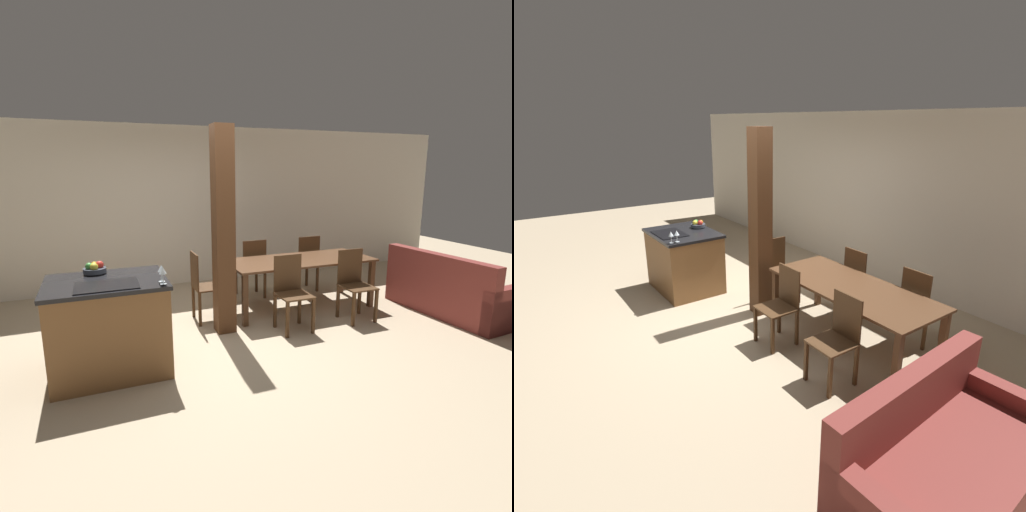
% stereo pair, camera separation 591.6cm
% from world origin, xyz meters
% --- Properties ---
extents(ground_plane, '(16.00, 16.00, 0.00)m').
position_xyz_m(ground_plane, '(0.00, 0.00, 0.00)').
color(ground_plane, tan).
extents(wall_back, '(11.20, 0.08, 2.70)m').
position_xyz_m(wall_back, '(0.00, 2.68, 1.35)').
color(wall_back, silver).
rests_on(wall_back, ground_plane).
extents(kitchen_island, '(1.12, 0.90, 0.95)m').
position_xyz_m(kitchen_island, '(-1.14, -0.21, 0.47)').
color(kitchen_island, brown).
rests_on(kitchen_island, ground_plane).
extents(fruit_bowl, '(0.23, 0.23, 0.12)m').
position_xyz_m(fruit_bowl, '(-1.23, 0.09, 0.99)').
color(fruit_bowl, '#383D47').
rests_on(fruit_bowl, kitchen_island).
extents(wine_glass_near, '(0.07, 0.07, 0.17)m').
position_xyz_m(wine_glass_near, '(-0.65, -0.59, 1.07)').
color(wine_glass_near, silver).
rests_on(wine_glass_near, kitchen_island).
extents(wine_glass_middle, '(0.07, 0.07, 0.17)m').
position_xyz_m(wine_glass_middle, '(-0.65, -0.50, 1.07)').
color(wine_glass_middle, silver).
rests_on(wine_glass_middle, kitchen_island).
extents(dining_table, '(2.10, 0.89, 0.72)m').
position_xyz_m(dining_table, '(1.50, 0.73, 0.64)').
color(dining_table, '#51331E').
rests_on(dining_table, ground_plane).
extents(dining_chair_near_left, '(0.40, 0.40, 0.94)m').
position_xyz_m(dining_chair_near_left, '(1.02, 0.06, 0.49)').
color(dining_chair_near_left, '#472D19').
rests_on(dining_chair_near_left, ground_plane).
extents(dining_chair_near_right, '(0.40, 0.40, 0.94)m').
position_xyz_m(dining_chair_near_right, '(1.97, 0.06, 0.49)').
color(dining_chair_near_right, '#472D19').
rests_on(dining_chair_near_right, ground_plane).
extents(dining_chair_far_left, '(0.40, 0.40, 0.94)m').
position_xyz_m(dining_chair_far_left, '(1.02, 1.41, 0.49)').
color(dining_chair_far_left, '#472D19').
rests_on(dining_chair_far_left, ground_plane).
extents(dining_chair_far_right, '(0.40, 0.40, 0.94)m').
position_xyz_m(dining_chair_far_right, '(1.97, 1.41, 0.49)').
color(dining_chair_far_right, '#472D19').
rests_on(dining_chair_far_right, ground_plane).
extents(dining_chair_head_end, '(0.40, 0.40, 0.94)m').
position_xyz_m(dining_chair_head_end, '(0.07, 0.73, 0.49)').
color(dining_chair_head_end, '#472D19').
rests_on(dining_chair_head_end, ground_plane).
extents(couch, '(0.97, 1.77, 0.87)m').
position_xyz_m(couch, '(3.38, -0.27, 0.29)').
color(couch, maroon).
rests_on(couch, ground_plane).
extents(timber_post, '(0.23, 0.23, 2.49)m').
position_xyz_m(timber_post, '(0.22, 0.31, 1.24)').
color(timber_post, '#4C2D19').
rests_on(timber_post, ground_plane).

